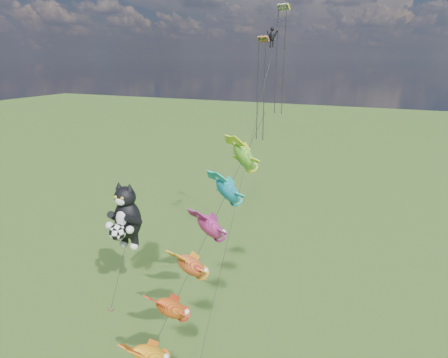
% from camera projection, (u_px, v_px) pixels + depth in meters
% --- Properties ---
extents(cat_kite_rig, '(2.65, 4.12, 10.04)m').
position_uv_depth(cat_kite_rig, '(126.00, 216.00, 30.41)').
color(cat_kite_rig, brown).
rests_on(cat_kite_rig, ground).
extents(fish_windsock_rig, '(3.95, 15.57, 16.04)m').
position_uv_depth(fish_windsock_rig, '(201.00, 247.00, 21.70)').
color(fish_windsock_rig, brown).
rests_on(fish_windsock_rig, ground).
extents(parafoil_rig, '(1.81, 17.54, 24.03)m').
position_uv_depth(parafoil_rig, '(271.00, 51.00, 31.39)').
color(parafoil_rig, brown).
rests_on(parafoil_rig, ground).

